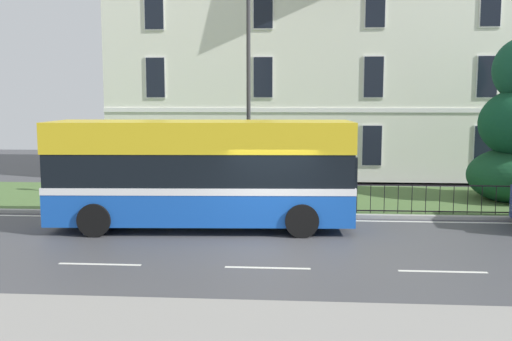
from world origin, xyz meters
TOP-DOWN VIEW (x-y plane):
  - ground_plane at (0.00, 1.27)m, footprint 60.00×56.00m
  - georgian_townhouse at (1.51, 15.79)m, footprint 20.08×8.52m
  - iron_verge_railing at (1.51, 4.40)m, footprint 12.20×0.04m
  - single_decker_bus at (-2.20, 2.31)m, footprint 9.12×3.07m
  - street_lamp_post at (-1.04, 5.15)m, footprint 0.36×0.24m

SIDE VIEW (x-z plane):
  - ground_plane at x=0.00m, z-range -0.10..0.08m
  - iron_verge_railing at x=1.51m, z-range 0.14..1.11m
  - single_decker_bus at x=-2.20m, z-range 0.08..3.32m
  - street_lamp_post at x=-1.04m, z-range 0.62..8.33m
  - georgian_townhouse at x=1.51m, z-range 0.15..11.78m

